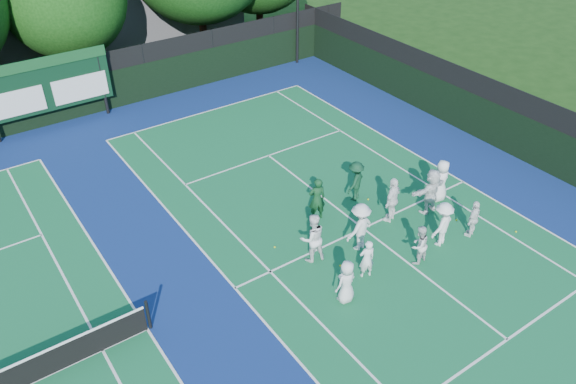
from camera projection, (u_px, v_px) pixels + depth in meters
ground at (382, 243)px, 20.08m from camera, size 120.00×120.00×0.00m
court_apron at (221, 295)px, 17.93m from camera, size 34.00×32.00×0.01m
near_court at (363, 228)px, 20.75m from camera, size 11.05×23.85×0.01m
back_fence at (69, 93)px, 27.32m from camera, size 34.00×0.08×3.00m
divider_fence_right at (523, 130)px, 24.22m from camera, size 0.08×32.00×3.00m
scoreboard at (45, 85)px, 26.09m from camera, size 6.00×0.21×3.55m
clubhouse at (92, 23)px, 34.24m from camera, size 18.00×6.00×4.00m
tennis_ball_0 at (340, 266)px, 19.03m from camera, size 0.07×0.07×0.07m
tennis_ball_1 at (398, 182)px, 23.24m from camera, size 0.07×0.07×0.07m
tennis_ball_2 at (516, 232)px, 20.55m from camera, size 0.07×0.07×0.07m
tennis_ball_3 at (275, 247)px, 19.83m from camera, size 0.07×0.07×0.07m
tennis_ball_4 at (368, 199)px, 22.24m from camera, size 0.07×0.07×0.07m
tennis_ball_5 at (456, 220)px, 21.13m from camera, size 0.07×0.07×0.07m
player_front_0 at (346, 282)px, 17.32m from camera, size 0.82×0.59×1.56m
player_front_1 at (367, 259)px, 18.26m from camera, size 0.61×0.49×1.47m
player_front_2 at (419, 245)px, 18.83m from camera, size 0.78×0.64×1.48m
player_front_3 at (442, 224)px, 19.56m from camera, size 1.24×0.89×1.74m
player_front_4 at (473, 219)px, 20.03m from camera, size 0.94×0.60×1.49m
player_back_0 at (312, 238)px, 18.85m from camera, size 1.02×0.87×1.86m
player_back_1 at (360, 227)px, 19.33m from camera, size 1.29×0.87×1.86m
player_back_2 at (392, 200)px, 20.69m from camera, size 1.17×0.83×1.85m
player_back_3 at (431, 191)px, 21.14m from camera, size 1.75×0.63×1.86m
player_back_4 at (441, 181)px, 21.81m from camera, size 0.90×0.62×1.76m
coach_left at (317, 199)px, 20.79m from camera, size 0.74×0.60×1.77m
coach_right at (356, 181)px, 21.85m from camera, size 1.25×1.02×1.68m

